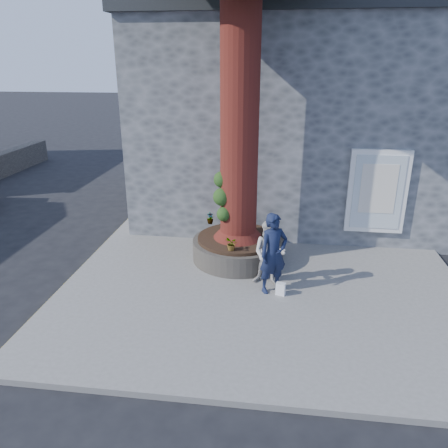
# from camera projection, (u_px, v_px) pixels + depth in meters

# --- Properties ---
(ground) EXTENTS (120.00, 120.00, 0.00)m
(ground) POSITION_uv_depth(u_px,v_px,m) (192.00, 300.00, 9.51)
(ground) COLOR black
(ground) RESTS_ON ground
(pavement) EXTENTS (9.00, 8.00, 0.12)m
(pavement) POSITION_uv_depth(u_px,v_px,m) (263.00, 280.00, 10.23)
(pavement) COLOR slate
(pavement) RESTS_ON ground
(yellow_line) EXTENTS (0.10, 30.00, 0.01)m
(yellow_line) POSITION_uv_depth(u_px,v_px,m) (79.00, 271.00, 10.80)
(yellow_line) COLOR yellow
(yellow_line) RESTS_ON ground
(stone_shop) EXTENTS (10.30, 8.30, 6.30)m
(stone_shop) POSITION_uv_depth(u_px,v_px,m) (304.00, 115.00, 14.76)
(stone_shop) COLOR #4C4E51
(stone_shop) RESTS_ON ground
(planter) EXTENTS (2.30, 2.30, 0.60)m
(planter) POSITION_uv_depth(u_px,v_px,m) (238.00, 248.00, 11.12)
(planter) COLOR black
(planter) RESTS_ON pavement
(man) EXTENTS (0.78, 0.71, 1.80)m
(man) POSITION_uv_depth(u_px,v_px,m) (273.00, 254.00, 9.35)
(man) COLOR #141B37
(man) RESTS_ON pavement
(woman) EXTENTS (0.82, 0.68, 1.52)m
(woman) POSITION_uv_depth(u_px,v_px,m) (269.00, 253.00, 9.69)
(woman) COLOR #BAB7B2
(woman) RESTS_ON pavement
(shopping_bag) EXTENTS (0.22, 0.17, 0.28)m
(shopping_bag) POSITION_uv_depth(u_px,v_px,m) (281.00, 289.00, 9.45)
(shopping_bag) COLOR white
(shopping_bag) RESTS_ON pavement
(plant_a) EXTENTS (0.20, 0.18, 0.32)m
(plant_a) POSITION_uv_depth(u_px,v_px,m) (210.00, 218.00, 11.85)
(plant_a) COLOR gray
(plant_a) RESTS_ON planter
(plant_b) EXTENTS (0.31, 0.30, 0.40)m
(plant_b) POSITION_uv_depth(u_px,v_px,m) (272.00, 229.00, 10.96)
(plant_b) COLOR gray
(plant_b) RESTS_ON planter
(plant_c) EXTENTS (0.21, 0.21, 0.30)m
(plant_c) POSITION_uv_depth(u_px,v_px,m) (210.00, 218.00, 11.85)
(plant_c) COLOR gray
(plant_c) RESTS_ON planter
(plant_d) EXTENTS (0.38, 0.39, 0.33)m
(plant_d) POSITION_uv_depth(u_px,v_px,m) (232.00, 244.00, 10.17)
(plant_d) COLOR gray
(plant_d) RESTS_ON planter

